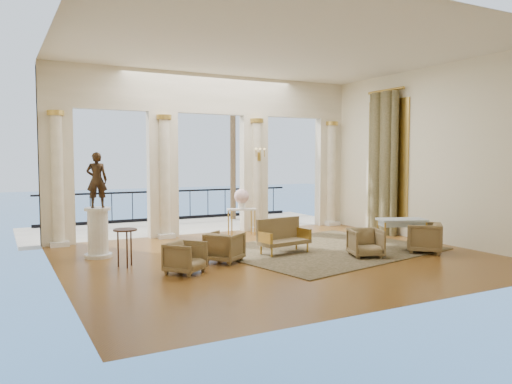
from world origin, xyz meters
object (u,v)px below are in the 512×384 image
console_table (242,213)px  settee (282,236)px  armchair_d (225,246)px  statue (97,180)px  armchair_a (185,256)px  pedestal (98,233)px  armchair_b (366,241)px  game_table (402,222)px  side_table (125,234)px  armchair_c (424,236)px

console_table → settee: bearing=-80.3°
armchair_d → statue: statue is taller
armchair_a → statue: size_ratio=0.54×
settee → pedestal: size_ratio=1.16×
armchair_b → game_table: (1.27, 0.24, 0.32)m
game_table → pedestal: pedestal is taller
pedestal → console_table: pedestal is taller
armchair_a → armchair_d: 1.21m
armchair_b → statue: bearing=172.4°
pedestal → armchair_a: bearing=-62.8°
armchair_b → statue: (-5.19, 2.69, 1.35)m
armchair_b → game_table: 1.33m
settee → game_table: settee is taller
armchair_a → game_table: size_ratio=0.53×
armchair_b → armchair_a: bearing=-165.8°
settee → statue: size_ratio=1.05×
armchair_a → console_table: console_table is taller
armchair_b → pedestal: (-5.19, 2.69, 0.18)m
pedestal → console_table: size_ratio=1.28×
armchair_a → armchair_d: armchair_d is taller
pedestal → side_table: pedestal is taller
armchair_a → pedestal: bearing=78.8°
armchair_c → armchair_b: bearing=-53.8°
armchair_d → armchair_c: bearing=-142.2°
console_table → side_table: (-3.79, -2.48, 0.02)m
armchair_b → pedestal: bearing=172.4°
armchair_b → armchair_d: 3.10m
settee → statue: 4.27m
armchair_b → settee: size_ratio=0.54×
armchair_b → side_table: 5.11m
side_table → armchair_c: bearing=-14.8°
armchair_a → armchair_c: bearing=-44.8°
armchair_c → side_table: size_ratio=1.01×
armchair_b → settee: (-1.41, 1.21, 0.05)m
armchair_c → statue: statue is taller
armchair_d → side_table: side_table is taller
armchair_a → armchair_c: 5.56m
armchair_d → pedestal: size_ratio=0.63×
armchair_c → side_table: (-6.40, 1.69, 0.27)m
settee → side_table: (-3.48, 0.26, 0.26)m
armchair_b → side_table: bearing=-176.8°
armchair_b → console_table: size_ratio=0.80×
settee → armchair_a: bearing=-170.7°
armchair_a → armchair_b: armchair_b is taller
armchair_b → armchair_d: size_ratio=0.99×
armchair_a → statue: 2.92m
armchair_b → settee: settee is taller
pedestal → side_table: bearing=-76.0°
armchair_b → pedestal: 5.85m
armchair_a → side_table: (-0.87, 1.07, 0.32)m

